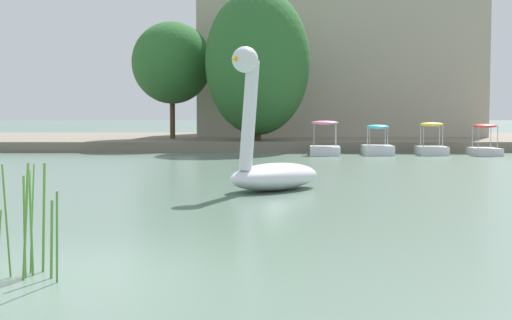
{
  "coord_description": "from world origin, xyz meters",
  "views": [
    {
      "loc": [
        2.14,
        -8.82,
        2.02
      ],
      "look_at": [
        2.23,
        12.73,
        0.62
      ],
      "focal_mm": 50.36,
      "sensor_mm": 36.0,
      "label": 1
    }
  ],
  "objects_px": {
    "swan_boat": "(267,161)",
    "tree_willow_near_path": "(254,62)",
    "pedal_boat_pink": "(322,145)",
    "pedal_boat_cyan": "(374,147)",
    "pedal_boat_yellow": "(428,146)",
    "pedal_boat_red": "(481,145)",
    "tree_broadleaf_behind_dock": "(169,63)"
  },
  "relations": [
    {
      "from": "swan_boat",
      "to": "tree_willow_near_path",
      "type": "bearing_deg",
      "value": 90.79
    },
    {
      "from": "pedal_boat_yellow",
      "to": "tree_broadleaf_behind_dock",
      "type": "distance_m",
      "value": 15.74
    },
    {
      "from": "pedal_boat_cyan",
      "to": "pedal_boat_yellow",
      "type": "bearing_deg",
      "value": 1.52
    },
    {
      "from": "pedal_boat_pink",
      "to": "swan_boat",
      "type": "bearing_deg",
      "value": -100.41
    },
    {
      "from": "tree_willow_near_path",
      "to": "swan_boat",
      "type": "bearing_deg",
      "value": -89.21
    },
    {
      "from": "pedal_boat_cyan",
      "to": "tree_willow_near_path",
      "type": "height_order",
      "value": "tree_willow_near_path"
    },
    {
      "from": "pedal_boat_red",
      "to": "tree_willow_near_path",
      "type": "xyz_separation_m",
      "value": [
        -10.99,
        4.3,
        4.31
      ]
    },
    {
      "from": "pedal_boat_pink",
      "to": "tree_broadleaf_behind_dock",
      "type": "bearing_deg",
      "value": 140.2
    },
    {
      "from": "swan_boat",
      "to": "pedal_boat_pink",
      "type": "distance_m",
      "value": 16.6
    },
    {
      "from": "pedal_boat_red",
      "to": "pedal_boat_yellow",
      "type": "bearing_deg",
      "value": 171.1
    },
    {
      "from": "swan_boat",
      "to": "tree_willow_near_path",
      "type": "height_order",
      "value": "tree_willow_near_path"
    },
    {
      "from": "pedal_boat_yellow",
      "to": "tree_willow_near_path",
      "type": "distance_m",
      "value": 10.34
    },
    {
      "from": "pedal_boat_pink",
      "to": "pedal_boat_cyan",
      "type": "distance_m",
      "value": 2.57
    },
    {
      "from": "pedal_boat_cyan",
      "to": "tree_willow_near_path",
      "type": "xyz_separation_m",
      "value": [
        -5.85,
        3.98,
        4.4
      ]
    },
    {
      "from": "pedal_boat_yellow",
      "to": "pedal_boat_red",
      "type": "xyz_separation_m",
      "value": [
        2.49,
        -0.39,
        0.07
      ]
    },
    {
      "from": "swan_boat",
      "to": "tree_broadleaf_behind_dock",
      "type": "distance_m",
      "value": 24.13
    },
    {
      "from": "tree_willow_near_path",
      "to": "pedal_boat_red",
      "type": "bearing_deg",
      "value": -21.38
    },
    {
      "from": "swan_boat",
      "to": "pedal_boat_yellow",
      "type": "xyz_separation_m",
      "value": [
        8.23,
        16.41,
        -0.36
      ]
    },
    {
      "from": "pedal_boat_red",
      "to": "tree_broadleaf_behind_dock",
      "type": "bearing_deg",
      "value": 155.8
    },
    {
      "from": "swan_boat",
      "to": "pedal_boat_red",
      "type": "distance_m",
      "value": 19.27
    },
    {
      "from": "pedal_boat_cyan",
      "to": "pedal_boat_red",
      "type": "relative_size",
      "value": 1.11
    },
    {
      "from": "pedal_boat_cyan",
      "to": "pedal_boat_yellow",
      "type": "relative_size",
      "value": 1.02
    },
    {
      "from": "pedal_boat_cyan",
      "to": "swan_boat",
      "type": "bearing_deg",
      "value": -108.82
    },
    {
      "from": "swan_boat",
      "to": "pedal_boat_cyan",
      "type": "distance_m",
      "value": 17.26
    },
    {
      "from": "swan_boat",
      "to": "tree_willow_near_path",
      "type": "relative_size",
      "value": 0.45
    },
    {
      "from": "swan_boat",
      "to": "pedal_boat_red",
      "type": "relative_size",
      "value": 1.79
    },
    {
      "from": "pedal_boat_pink",
      "to": "pedal_boat_cyan",
      "type": "bearing_deg",
      "value": 0.26
    },
    {
      "from": "swan_boat",
      "to": "pedal_boat_red",
      "type": "bearing_deg",
      "value": 56.23
    },
    {
      "from": "pedal_boat_cyan",
      "to": "pedal_boat_yellow",
      "type": "distance_m",
      "value": 2.66
    },
    {
      "from": "pedal_boat_pink",
      "to": "tree_willow_near_path",
      "type": "distance_m",
      "value": 6.74
    },
    {
      "from": "pedal_boat_pink",
      "to": "pedal_boat_yellow",
      "type": "height_order",
      "value": "pedal_boat_pink"
    },
    {
      "from": "swan_boat",
      "to": "tree_willow_near_path",
      "type": "xyz_separation_m",
      "value": [
        -0.28,
        20.32,
        4.02
      ]
    }
  ]
}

